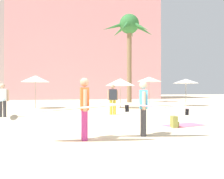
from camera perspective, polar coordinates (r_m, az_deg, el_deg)
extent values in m
plane|color=beige|center=(6.36, 3.63, -12.39)|extent=(120.00, 120.00, 0.00)
cube|color=pink|center=(40.86, -6.60, 11.14)|extent=(22.14, 11.14, 18.65)
cube|color=gray|center=(50.03, -18.43, 12.23)|extent=(16.07, 10.50, 24.08)
cylinder|color=brown|center=(26.67, 4.07, 6.17)|extent=(0.51, 0.51, 8.55)
sphere|color=#2D6B33|center=(27.47, 4.07, 15.07)|extent=(2.13, 2.13, 2.13)
cone|color=#2D6B33|center=(27.89, 7.38, 13.67)|extent=(2.45, 0.56, 1.52)
cone|color=#2D6B33|center=(29.00, 4.56, 13.40)|extent=(1.47, 2.47, 1.28)
cone|color=#2D6B33|center=(28.65, 1.82, 13.57)|extent=(1.42, 2.48, 1.28)
cone|color=#2D6B33|center=(27.03, 0.42, 14.49)|extent=(2.53, 0.59, 1.21)
cone|color=#2D6B33|center=(25.80, 3.12, 14.73)|extent=(1.66, 2.31, 1.59)
cone|color=#2D6B33|center=(26.26, 6.71, 14.42)|extent=(1.59, 2.32, 1.62)
cylinder|color=gray|center=(20.03, 8.69, -0.50)|extent=(0.06, 0.06, 2.44)
cone|color=beige|center=(20.05, 8.69, 2.41)|extent=(2.01, 2.01, 0.40)
cylinder|color=gray|center=(18.62, -17.51, -0.56)|extent=(0.06, 0.06, 2.41)
cone|color=white|center=(18.64, -17.51, 2.42)|extent=(2.04, 2.04, 0.47)
cylinder|color=gray|center=(18.15, 1.94, -0.89)|extent=(0.06, 0.06, 2.21)
cone|color=white|center=(18.15, 1.94, 1.75)|extent=(2.21, 2.21, 0.54)
cylinder|color=gray|center=(21.51, 16.93, -0.66)|extent=(0.06, 0.06, 2.29)
cone|color=white|center=(21.52, 16.93, 1.90)|extent=(2.15, 2.15, 0.36)
cube|color=#EF6684|center=(9.77, 16.50, -8.02)|extent=(1.78, 1.26, 0.01)
cube|color=olive|center=(9.06, 14.33, -7.35)|extent=(0.20, 0.31, 0.42)
cube|color=brown|center=(9.12, 15.04, -7.84)|extent=(0.08, 0.21, 0.18)
cylinder|color=#3D3D42|center=(7.20, 7.42, -7.69)|extent=(0.20, 0.20, 0.81)
cylinder|color=#3D3D42|center=(7.39, 7.30, -7.49)|extent=(0.20, 0.20, 0.81)
cube|color=#4CB2DB|center=(7.24, 7.36, -2.25)|extent=(0.32, 0.44, 0.55)
sphere|color=#D1A889|center=(7.24, 7.36, 1.04)|extent=(0.30, 0.30, 0.24)
cylinder|color=#D1A889|center=(6.99, 7.52, -2.63)|extent=(0.12, 0.12, 0.52)
cylinder|color=#D1A889|center=(7.49, 7.21, -2.46)|extent=(0.12, 0.12, 0.52)
ellipsoid|color=#B2B2B7|center=(6.97, 8.20, -3.83)|extent=(2.92, 0.80, 0.21)
ellipsoid|color=#BB3284|center=(6.97, 8.20, -3.83)|extent=(2.93, 0.82, 0.19)
cube|color=black|center=(7.29, 17.18, -5.07)|extent=(0.11, 0.03, 0.19)
cylinder|color=#3D3D42|center=(13.29, -23.85, -4.19)|extent=(0.16, 0.16, 0.81)
cylinder|color=#3D3D42|center=(13.32, -24.70, -4.18)|extent=(0.16, 0.16, 0.81)
cube|color=white|center=(13.27, -24.28, -1.13)|extent=(0.40, 0.23, 0.61)
sphere|color=#D1A889|center=(13.27, -24.27, 0.79)|extent=(0.25, 0.25, 0.24)
cylinder|color=#D1A889|center=(13.23, -23.21, -1.29)|extent=(0.10, 0.10, 0.58)
ellipsoid|color=#B2B2B7|center=(12.98, -24.54, -2.10)|extent=(0.78, 2.75, 0.16)
ellipsoid|color=#15A2A2|center=(12.98, -24.54, -2.10)|extent=(0.80, 2.76, 0.13)
cube|color=black|center=(14.08, -24.35, -2.28)|extent=(0.03, 0.11, 0.18)
cylinder|color=#B7337F|center=(6.57, -6.41, -8.38)|extent=(0.16, 0.16, 0.81)
cylinder|color=#B7337F|center=(6.77, -6.55, -8.14)|extent=(0.16, 0.16, 0.81)
cube|color=orange|center=(6.61, -6.48, -2.15)|extent=(0.23, 0.41, 0.61)
sphere|color=tan|center=(6.61, -6.48, 1.70)|extent=(0.25, 0.25, 0.24)
cylinder|color=tan|center=(6.36, -6.29, -2.54)|extent=(0.10, 0.10, 0.58)
cylinder|color=tan|center=(6.86, -6.65, -2.36)|extent=(0.10, 0.10, 0.58)
ellipsoid|color=beige|center=(6.32, -6.19, -4.21)|extent=(2.68, 0.76, 0.27)
ellipsoid|color=olive|center=(6.32, -6.19, -4.21)|extent=(2.70, 0.78, 0.25)
cube|color=black|center=(6.37, 3.54, -4.44)|extent=(0.12, 0.03, 0.19)
cylinder|color=gold|center=(13.35, -0.23, -4.18)|extent=(0.17, 0.17, 0.81)
cylinder|color=gold|center=(13.41, 0.59, -4.16)|extent=(0.17, 0.17, 0.81)
cube|color=#333842|center=(13.35, 0.18, -1.17)|extent=(0.42, 0.25, 0.59)
sphere|color=tan|center=(13.34, 0.18, 0.70)|extent=(0.26, 0.26, 0.24)
cylinder|color=tan|center=(13.27, -0.85, -1.33)|extent=(0.11, 0.11, 0.56)
cylinder|color=tan|center=(13.42, 1.20, -1.32)|extent=(0.11, 0.11, 0.56)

